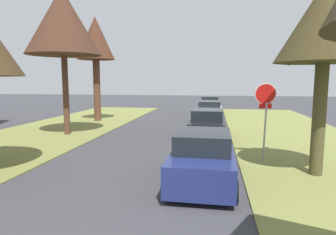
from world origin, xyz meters
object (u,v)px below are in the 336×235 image
Objects in this scene: street_tree_left_far at (95,41)px; parked_sedan_white at (210,112)px; parked_sedan_tan at (210,105)px; street_tree_left_mid_b at (63,22)px; parked_sedan_black at (207,125)px; parked_sedan_navy at (203,158)px; street_tree_right_mid_a at (325,23)px; stop_sign_far at (265,105)px.

street_tree_left_far reaches higher than parked_sedan_white.
parked_sedan_white is 6.94m from parked_sedan_tan.
parked_sedan_white is at bearing -89.34° from parked_sedan_tan.
street_tree_left_mid_b reaches higher than parked_sedan_tan.
parked_sedan_tan is (-0.08, 6.94, 0.00)m from parked_sedan_white.
street_tree_left_mid_b reaches higher than parked_sedan_black.
street_tree_left_mid_b is at bearing -138.74° from parked_sedan_white.
parked_sedan_navy and parked_sedan_black have the same top height.
parked_sedan_navy is at bearing -89.95° from parked_sedan_white.
street_tree_left_far is at bearing 148.27° from parked_sedan_black.
parked_sedan_navy is 6.87m from parked_sedan_black.
street_tree_left_mid_b is (-11.63, 5.44, 1.44)m from street_tree_right_mid_a.
street_tree_left_mid_b is 1.04× the size of street_tree_left_far.
street_tree_left_mid_b is 9.73m from parked_sedan_black.
street_tree_left_mid_b is 1.82× the size of parked_sedan_navy.
parked_sedan_black is 1.00× the size of parked_sedan_tan.
stop_sign_far reaches higher than parked_sedan_black.
stop_sign_far is 4.92m from parked_sedan_black.
street_tree_left_far is (-12.17, 11.13, 1.22)m from street_tree_right_mid_a.
parked_sedan_white is at bearing 106.28° from street_tree_right_mid_a.
street_tree_left_mid_b reaches higher than stop_sign_far.
parked_sedan_navy is at bearing -129.24° from stop_sign_far.
parked_sedan_navy is at bearing -38.80° from street_tree_left_mid_b.
stop_sign_far is 3.85m from parked_sedan_navy.
parked_sedan_black is at bearing 121.95° from street_tree_right_mid_a.
parked_sedan_white is (8.00, 7.01, -5.57)m from street_tree_left_mid_b.
street_tree_left_mid_b is 11.68m from parked_sedan_navy.
parked_sedan_navy is at bearing -89.70° from parked_sedan_black.
street_tree_right_mid_a is at bearing -52.18° from stop_sign_far.
parked_sedan_black is at bearing -90.22° from parked_sedan_white.
parked_sedan_white is (-2.27, 10.69, -1.46)m from stop_sign_far.
parked_sedan_black is at bearing 90.30° from parked_sedan_navy.
street_tree_left_mid_b is 1.82× the size of parked_sedan_white.
stop_sign_far is at bearing -40.94° from street_tree_left_far.
parked_sedan_tan is at bearing 44.35° from street_tree_left_far.
parked_sedan_black is at bearing -89.77° from parked_sedan_tan.
street_tree_left_mid_b is at bearing 141.20° from parked_sedan_navy.
parked_sedan_black is (-2.29, 4.11, -1.46)m from stop_sign_far.
street_tree_right_mid_a reaches higher than parked_sedan_navy.
stop_sign_far is at bearing -19.70° from street_tree_left_mid_b.
parked_sedan_black is (7.97, 0.43, -5.57)m from street_tree_left_mid_b.
street_tree_right_mid_a is 0.79× the size of street_tree_left_far.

